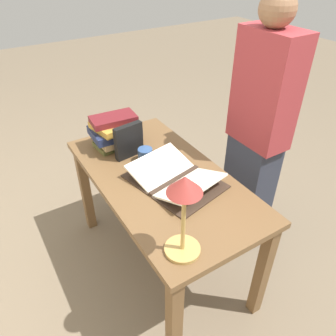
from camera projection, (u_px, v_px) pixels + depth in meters
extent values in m
plane|color=#70604C|center=(162.00, 261.00, 2.24)|extent=(12.00, 12.00, 0.00)
cube|color=brown|center=(161.00, 179.00, 1.83)|extent=(1.26, 0.67, 0.03)
cube|color=brown|center=(262.00, 271.00, 1.76)|extent=(0.06, 0.06, 0.69)
cube|color=brown|center=(155.00, 166.00, 2.56)|extent=(0.06, 0.06, 0.69)
cube|color=brown|center=(174.00, 325.00, 1.52)|extent=(0.06, 0.06, 0.69)
cube|color=brown|center=(86.00, 190.00, 2.32)|extent=(0.06, 0.06, 0.69)
cube|color=#38281E|center=(175.00, 180.00, 1.77)|extent=(0.10, 0.35, 0.02)
cube|color=#38281E|center=(192.00, 192.00, 1.70)|extent=(0.30, 0.40, 0.01)
cube|color=#38281E|center=(159.00, 171.00, 1.85)|extent=(0.30, 0.40, 0.01)
cube|color=silver|center=(190.00, 185.00, 1.69)|extent=(0.28, 0.38, 0.08)
cube|color=silver|center=(160.00, 167.00, 1.82)|extent=(0.28, 0.38, 0.08)
cube|color=brown|center=(116.00, 142.00, 2.08)|extent=(0.18, 0.27, 0.03)
cube|color=tan|center=(115.00, 137.00, 2.06)|extent=(0.21, 0.23, 0.04)
cube|color=#1E284C|center=(115.00, 131.00, 2.03)|extent=(0.23, 0.30, 0.05)
cube|color=#BC8933|center=(114.00, 125.00, 2.01)|extent=(0.25, 0.27, 0.04)
cube|color=maroon|center=(113.00, 119.00, 1.98)|extent=(0.17, 0.28, 0.04)
cube|color=black|center=(129.00, 141.00, 1.93)|extent=(0.06, 0.18, 0.21)
cylinder|color=tan|center=(182.00, 249.00, 1.39)|extent=(0.15, 0.15, 0.02)
cylinder|color=tan|center=(183.00, 222.00, 1.29)|extent=(0.02, 0.02, 0.30)
cone|color=#99332D|center=(185.00, 185.00, 1.18)|extent=(0.14, 0.14, 0.07)
cylinder|color=#335184|center=(145.00, 155.00, 1.92)|extent=(0.09, 0.09, 0.08)
torus|color=#335184|center=(150.00, 159.00, 1.89)|extent=(0.05, 0.01, 0.05)
cube|color=#2D3342|center=(248.00, 189.00, 2.26)|extent=(0.31, 0.20, 0.78)
cube|color=#9E3338|center=(266.00, 90.00, 1.84)|extent=(0.36, 0.20, 0.66)
sphere|color=#8E6647|center=(278.00, 9.00, 1.59)|extent=(0.19, 0.19, 0.19)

